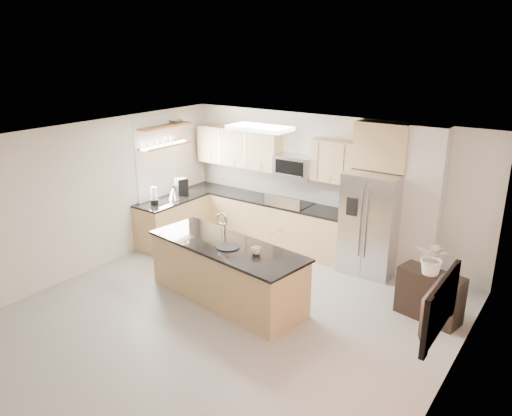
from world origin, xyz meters
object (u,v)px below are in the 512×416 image
Objects in this scene: credenza at (430,295)px; blender at (154,197)px; island at (227,272)px; cup at (256,251)px; bowl at (176,121)px; microwave at (295,166)px; range at (290,226)px; flower_vase at (435,249)px; coffee_maker at (181,187)px; kettle at (173,193)px; television at (430,303)px; platter at (228,247)px; refrigerator at (372,223)px.

blender reaches higher than credenza.
cup is (0.58, -0.04, 0.51)m from island.
microwave is at bearing 18.81° from bowl.
cup is (0.82, -2.43, -0.66)m from microwave.
credenza is (3.00, -1.05, -0.11)m from range.
range is 1.47× the size of flower_vase.
coffee_maker is at bearing -171.48° from credenza.
flower_vase is at bearing -20.36° from range.
television is at bearing -20.53° from kettle.
range is 2.35m from kettle.
platter is 1.03× the size of coffee_maker.
television reaches higher than range.
coffee_maker is 1.31m from bowl.
range is 3.27m from flower_vase.
television reaches higher than flower_vase.
platter is at bearing -28.81° from kettle.
microwave reaches higher than cup.
cup reaches higher than credenza.
island is (0.23, -2.39, -1.17)m from microwave.
bowl is (-5.25, 0.41, 2.01)m from credenza.
platter is 2.55m from blender.
credenza is at bearing -19.29° from range.
television is (5.76, -2.48, -1.03)m from bowl.
range is 1.50× the size of microwave.
microwave is at bearing 90.00° from range.
blender is at bearing 164.68° from cup.
blender is 0.32× the size of television.
microwave is 2.17× the size of blender.
coffee_maker is at bearing 175.94° from flower_vase.
coffee_maker is at bearing 91.51° from blender.
cup is 0.18× the size of flower_vase.
platter is at bearing -31.89° from island.
range is 2.64m from blender.
credenza is 2.60× the size of blender.
refrigerator reaches higher than platter.
television reaches higher than credenza.
cup is at bearing -71.42° from microwave.
range is 2.27m from island.
credenza is 0.75m from flower_vase.
kettle is at bearing 69.47° from television.
blender is 0.47m from kettle.
island is at bearing -28.26° from kettle.
microwave is 0.28× the size of island.
coffee_maker is at bearing -160.20° from range.
flower_vase is (5.03, -0.07, 0.07)m from kettle.
kettle is 5.92m from television.
platter is 2.91m from coffee_maker.
refrigerator is 12.72× the size of cup.
credenza is at bearing 98.25° from flower_vase.
bowl is 0.43× the size of flower_vase.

